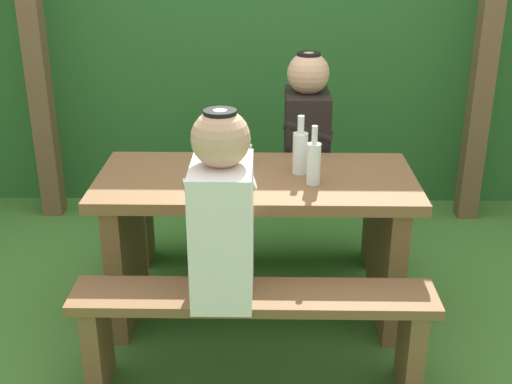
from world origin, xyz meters
TOP-DOWN VIEW (x-y plane):
  - ground_plane at (0.00, 0.00)m, footprint 12.00×12.00m
  - hedge_backdrop at (0.00, 1.77)m, footprint 6.40×0.77m
  - pergola_post_left at (-1.31, 1.15)m, footprint 0.12×0.12m
  - pergola_post_right at (1.31, 1.15)m, footprint 0.12×0.12m
  - picnic_table at (0.00, 0.00)m, footprint 1.40×0.64m
  - bench_near at (0.00, -0.53)m, footprint 1.40×0.24m
  - bench_far at (0.00, 0.53)m, footprint 1.40×0.24m
  - person_white_shirt at (-0.11, -0.52)m, footprint 0.25×0.35m
  - person_black_coat at (0.25, 0.52)m, footprint 0.25×0.35m
  - drinking_glass at (-0.05, 0.14)m, footprint 0.06×0.06m
  - bottle_left at (0.24, -0.09)m, footprint 0.06×0.06m
  - bottle_right at (0.19, 0.05)m, footprint 0.07×0.07m
  - cell_phone at (-0.27, -0.12)m, footprint 0.10×0.15m

SIDE VIEW (x-z plane):
  - ground_plane at x=0.00m, z-range 0.00..0.00m
  - bench_near at x=0.00m, z-range 0.09..0.53m
  - bench_far at x=0.00m, z-range 0.09..0.53m
  - picnic_table at x=0.00m, z-range 0.13..0.83m
  - cell_phone at x=-0.27m, z-range 0.70..0.71m
  - drinking_glass at x=-0.05m, z-range 0.70..0.80m
  - person_white_shirt at x=-0.11m, z-range 0.40..1.12m
  - person_black_coat at x=0.25m, z-range 0.40..1.12m
  - bottle_left at x=0.24m, z-range 0.67..0.93m
  - bottle_right at x=0.19m, z-range 0.67..0.94m
  - pergola_post_left at x=-1.31m, z-range 0.00..1.92m
  - pergola_post_right at x=1.31m, z-range 0.00..1.92m
  - hedge_backdrop at x=0.00m, z-range 0.00..2.24m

